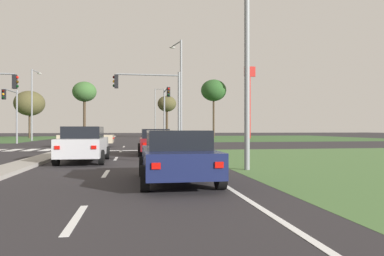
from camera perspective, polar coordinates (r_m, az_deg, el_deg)
name	(u,v)px	position (r m, az deg, el deg)	size (l,w,h in m)	color
ground_plane	(84,146)	(32.08, -17.24, -2.84)	(200.00, 200.00, 0.00)	#282628
grass_verge_far_right	(262,138)	(60.04, 11.31, -1.58)	(35.00, 35.00, 0.01)	#385B2D
median_island_near	(2,171)	(13.57, -28.64, -6.24)	(1.20, 22.00, 0.14)	gray
median_island_far	(107,138)	(56.92, -13.71, -1.59)	(1.20, 36.00, 0.14)	gray
lane_dash_near	(76,219)	(6.36, -18.45, -13.88)	(0.14, 2.00, 0.01)	silver
lane_dash_second	(106,174)	(12.24, -13.88, -7.24)	(0.14, 2.00, 0.01)	silver
lane_dash_third	(116,159)	(18.19, -12.33, -4.90)	(0.14, 2.00, 0.01)	silver
lane_dash_fourth	(121,151)	(24.17, -11.54, -3.72)	(0.14, 2.00, 0.01)	silver
lane_dash_fifth	(124,147)	(30.16, -11.07, -3.01)	(0.14, 2.00, 0.01)	silver
edge_line_right	(195,167)	(14.01, 0.56, -6.34)	(0.14, 24.00, 0.01)	silver
stop_bar_near	(126,151)	(24.78, -10.79, -3.64)	(6.40, 0.50, 0.01)	silver
crosswalk_bar_third	(13,150)	(27.93, -27.13, -3.23)	(0.70, 2.80, 0.01)	silver
crosswalk_bar_fourth	(31,150)	(27.59, -24.86, -3.27)	(0.70, 2.80, 0.01)	silver
crosswalk_bar_fifth	(47,150)	(27.31, -22.53, -3.30)	(0.70, 2.80, 0.01)	silver
car_maroon_second	(155,142)	(20.40, -6.06, -2.23)	(1.95, 4.17, 1.51)	maroon
car_silver_third	(84,144)	(16.62, -17.25, -2.52)	(2.04, 4.49, 1.62)	#B7B7BC
car_navy_fourth	(177,156)	(9.92, -2.47, -4.53)	(2.09, 4.33, 1.47)	#161E47
car_beige_fifth	(87,138)	(30.57, -16.81, -1.51)	(4.46, 2.02, 1.52)	#BCAD8E
traffic_signal_near_right	(155,96)	(25.28, -6.05, 5.25)	(4.81, 0.32, 5.64)	gray
traffic_signal_far_left	(12,106)	(38.92, -27.31, 3.16)	(0.32, 3.94, 5.50)	gray
traffic_signal_far_right	(166,105)	(36.66, -4.30, 3.82)	(0.32, 5.27, 5.83)	gray
street_lamp_near	(242,23)	(13.68, 8.11, 16.59)	(2.24, 1.17, 9.80)	gray
street_lamp_second	(180,87)	(32.12, -1.94, 6.76)	(0.96, 2.41, 9.60)	gray
street_lamp_third	(33,101)	(49.16, -24.58, 4.08)	(0.72, 2.44, 9.12)	gray
street_lamp_fourth	(156,110)	(74.27, -5.88, 2.99)	(2.37, 1.00, 10.01)	gray
pedestrian_at_median	(99,132)	(43.95, -14.90, -0.60)	(0.34, 0.34, 1.68)	#335184
fastfood_pole_sign	(250,86)	(56.58, 9.40, 6.79)	(1.80, 0.40, 11.42)	red
treeline_second	(30,103)	(62.87, -25.00, 3.66)	(4.79, 4.79, 7.72)	#423323
treeline_third	(84,92)	(59.35, -17.15, 5.59)	(3.80, 3.80, 9.16)	#423323
treeline_fourth	(167,104)	(61.83, -4.12, 3.89)	(3.29, 3.29, 7.36)	#423323
treeline_fifth	(214,91)	(59.56, 3.55, 6.11)	(4.29, 4.29, 9.88)	#423323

